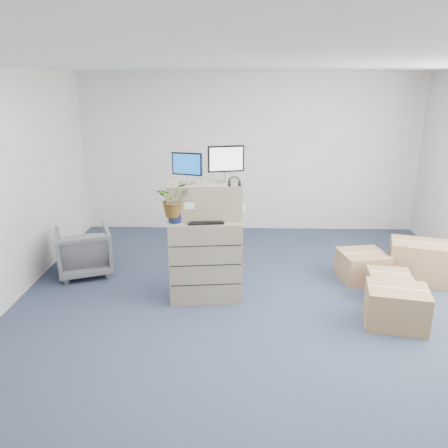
{
  "coord_description": "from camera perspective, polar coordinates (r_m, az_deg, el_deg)",
  "views": [
    {
      "loc": [
        -0.25,
        -4.3,
        2.63
      ],
      "look_at": [
        -0.38,
        0.4,
        1.09
      ],
      "focal_mm": 35.0,
      "sensor_mm": 36.0,
      "label": 1
    }
  ],
  "objects": [
    {
      "name": "potted_plant",
      "position": [
        5.13,
        -6.47,
        2.65
      ],
      "size": [
        0.41,
        0.45,
        0.42
      ],
      "rotation": [
        0.0,
        0.0,
        0.11
      ],
      "color": "#90A787",
      "rests_on": "filing_cabinet_lower"
    },
    {
      "name": "water_bottle",
      "position": [
        5.37,
        -1.3,
        2.21
      ],
      "size": [
        0.07,
        0.07,
        0.25
      ],
      "primitive_type": "cylinder",
      "color": "gray",
      "rests_on": "filing_cabinet_lower"
    },
    {
      "name": "tissue_box",
      "position": [
        5.41,
        1.43,
        2.07
      ],
      "size": [
        0.27,
        0.19,
        0.09
      ],
      "primitive_type": "cube",
      "rotation": [
        0.0,
        0.0,
        0.32
      ],
      "color": "#4288E2",
      "rests_on": "external_drive"
    },
    {
      "name": "monitor_right",
      "position": [
        5.26,
        0.26,
        8.15
      ],
      "size": [
        0.44,
        0.22,
        0.43
      ],
      "rotation": [
        0.0,
        0.0,
        0.24
      ],
      "color": "#99999E",
      "rests_on": "filing_cabinet_upper"
    },
    {
      "name": "office_chair",
      "position": [
        6.51,
        -17.84,
        -3.11
      ],
      "size": [
        0.92,
        0.89,
        0.74
      ],
      "primitive_type": "imported",
      "rotation": [
        0.0,
        0.0,
        3.52
      ],
      "color": "#58595D",
      "rests_on": "ground"
    },
    {
      "name": "headphones",
      "position": [
        5.09,
        1.34,
        5.47
      ],
      "size": [
        0.15,
        0.03,
        0.15
      ],
      "primitive_type": "torus",
      "rotation": [
        1.57,
        0.0,
        0.11
      ],
      "color": "black",
      "rests_on": "filing_cabinet_upper"
    },
    {
      "name": "external_drive",
      "position": [
        5.44,
        0.56,
        1.35
      ],
      "size": [
        0.23,
        0.19,
        0.06
      ],
      "primitive_type": "cube",
      "rotation": [
        0.0,
        0.0,
        0.27
      ],
      "color": "black",
      "rests_on": "filing_cabinet_lower"
    },
    {
      "name": "phone_dock",
      "position": [
        5.33,
        -2.55,
        1.15
      ],
      "size": [
        0.06,
        0.05,
        0.13
      ],
      "rotation": [
        0.0,
        0.0,
        0.11
      ],
      "color": "silver",
      "rests_on": "filing_cabinet_lower"
    },
    {
      "name": "cardboard_boxes",
      "position": [
        6.11,
        21.63,
        -6.32
      ],
      "size": [
        1.56,
        1.84,
        0.56
      ],
      "color": "#936B47",
      "rests_on": "ground"
    },
    {
      "name": "keyboard",
      "position": [
        5.18,
        -2.43,
        0.28
      ],
      "size": [
        0.45,
        0.24,
        0.02
      ],
      "primitive_type": "cube",
      "rotation": [
        0.0,
        0.0,
        0.15
      ],
      "color": "black",
      "rests_on": "filing_cabinet_lower"
    },
    {
      "name": "filing_cabinet_lower",
      "position": [
        5.5,
        -2.5,
        -4.49
      ],
      "size": [
        0.94,
        0.63,
        1.03
      ],
      "primitive_type": "cube",
      "rotation": [
        0.0,
        0.0,
        0.11
      ],
      "color": "tan",
      "rests_on": "ground"
    },
    {
      "name": "wall_back",
      "position": [
        7.91,
        3.41,
        9.15
      ],
      "size": [
        6.0,
        0.02,
        2.8
      ],
      "primitive_type": "cube",
      "color": "silver",
      "rests_on": "ground"
    },
    {
      "name": "ground",
      "position": [
        5.05,
        4.31,
        -13.34
      ],
      "size": [
        7.0,
        7.0,
        0.0
      ],
      "primitive_type": "plane",
      "color": "#292F49",
      "rests_on": "ground"
    },
    {
      "name": "mouse",
      "position": [
        5.23,
        1.17,
        0.52
      ],
      "size": [
        0.09,
        0.07,
        0.03
      ],
      "primitive_type": "ellipsoid",
      "rotation": [
        0.0,
        0.0,
        0.16
      ],
      "color": "silver",
      "rests_on": "filing_cabinet_lower"
    },
    {
      "name": "filing_cabinet_upper",
      "position": [
        5.31,
        -2.62,
        3.08
      ],
      "size": [
        0.93,
        0.53,
        0.44
      ],
      "primitive_type": "cube",
      "rotation": [
        0.0,
        0.0,
        0.11
      ],
      "color": "tan",
      "rests_on": "filing_cabinet_lower"
    },
    {
      "name": "monitor_left",
      "position": [
        5.18,
        -4.85,
        7.51
      ],
      "size": [
        0.37,
        0.19,
        0.37
      ],
      "rotation": [
        0.0,
        0.0,
        -0.28
      ],
      "color": "#99999E",
      "rests_on": "filing_cabinet_upper"
    }
  ]
}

